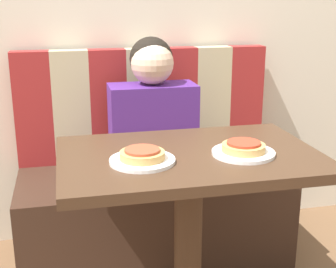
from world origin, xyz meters
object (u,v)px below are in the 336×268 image
at_px(person, 152,108).
at_px(pizza_right, 244,147).
at_px(pizza_left, 142,154).
at_px(plate_right, 243,153).
at_px(plate_left, 142,161).

xyz_separation_m(person, pizza_right, (0.17, -0.71, 0.02)).
xyz_separation_m(pizza_left, pizza_right, (0.34, 0.00, 0.00)).
bearing_deg(plate_right, plate_left, 180.00).
distance_m(plate_left, plate_right, 0.34).
xyz_separation_m(person, plate_right, (0.17, -0.71, 0.00)).
height_order(plate_left, pizza_left, pizza_left).
height_order(pizza_left, pizza_right, same).
bearing_deg(pizza_right, pizza_left, 180.00).
relative_size(plate_left, pizza_right, 1.46).
bearing_deg(plate_right, person, 103.56).
bearing_deg(pizza_left, pizza_right, 0.00).
distance_m(pizza_left, pizza_right, 0.34).
bearing_deg(pizza_left, plate_right, -0.00).
bearing_deg(plate_left, person, 76.44).
height_order(plate_left, plate_right, same).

